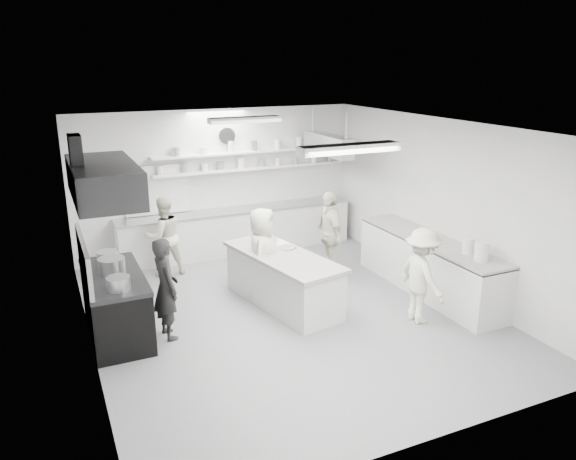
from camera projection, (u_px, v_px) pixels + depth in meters
name	position (u px, v px, depth m)	size (l,w,h in m)	color
floor	(287.00, 314.00, 9.00)	(6.00, 7.00, 0.02)	gray
ceiling	(287.00, 126.00, 8.11)	(6.00, 7.00, 0.02)	white
wall_back	(218.00, 182.00, 11.60)	(6.00, 0.04, 3.00)	silver
wall_front	(432.00, 316.00, 5.51)	(6.00, 0.04, 3.00)	silver
wall_left	(82.00, 252.00, 7.37)	(0.04, 7.00, 3.00)	silver
wall_right	(442.00, 205.00, 9.74)	(0.04, 7.00, 3.00)	silver
stove	(116.00, 307.00, 8.18)	(0.80, 1.80, 0.90)	black
exhaust_hood	(104.00, 181.00, 7.62)	(0.85, 2.00, 0.50)	#242426
back_counter	(238.00, 231.00, 11.76)	(5.00, 0.60, 0.92)	silver
shelf_lower	(252.00, 168.00, 11.69)	(4.20, 0.26, 0.04)	silver
shelf_upper	(251.00, 152.00, 11.58)	(4.20, 0.26, 0.04)	silver
pass_through_window	(157.00, 190.00, 11.08)	(1.30, 0.04, 1.00)	black
wall_clock	(227.00, 136.00, 11.36)	(0.32, 0.32, 0.05)	silver
right_counter	(429.00, 266.00, 9.73)	(0.74, 3.30, 0.94)	silver
pot_rack	(328.00, 145.00, 11.19)	(0.30, 1.60, 0.40)	#A9AAAC
light_fixture_front	(349.00, 148.00, 6.56)	(1.30, 0.25, 0.10)	silver
light_fixture_rear	(245.00, 120.00, 9.69)	(1.30, 0.25, 0.10)	silver
prep_island	(283.00, 281.00, 9.23)	(0.84, 2.25, 0.83)	silver
stove_pot	(112.00, 267.00, 8.05)	(0.38, 0.38, 0.28)	#A9AAAC
cook_stove	(166.00, 288.00, 8.03)	(0.56, 0.37, 1.53)	black
cook_back	(164.00, 236.00, 10.40)	(0.75, 0.58, 1.54)	beige
cook_island_left	(262.00, 254.00, 9.34)	(0.78, 0.51, 1.61)	beige
cook_island_right	(329.00, 234.00, 10.33)	(0.97, 0.40, 1.65)	beige
cook_right	(422.00, 276.00, 8.52)	(0.98, 0.56, 1.52)	beige
bowl_island_a	(287.00, 249.00, 9.42)	(0.27, 0.27, 0.07)	#A9AAAC
bowl_island_b	(284.00, 248.00, 9.45)	(0.21, 0.21, 0.06)	silver
bowl_right	(417.00, 239.00, 9.60)	(0.23, 0.23, 0.06)	silver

